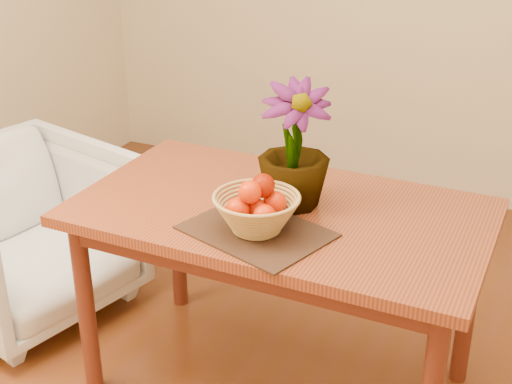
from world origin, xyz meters
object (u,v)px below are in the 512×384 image
at_px(potted_plant, 294,146).
at_px(wicker_basket, 257,215).
at_px(armchair, 25,226).
at_px(table, 280,230).

bearing_deg(potted_plant, wicker_basket, -124.87).
bearing_deg(wicker_basket, armchair, 169.46).
distance_m(table, potted_plant, 0.31).
bearing_deg(wicker_basket, table, 90.44).
bearing_deg(table, wicker_basket, -89.56).
height_order(wicker_basket, potted_plant, potted_plant).
distance_m(wicker_basket, potted_plant, 0.28).
height_order(table, potted_plant, potted_plant).
bearing_deg(potted_plant, armchair, 152.32).
relative_size(wicker_basket, potted_plant, 0.65).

